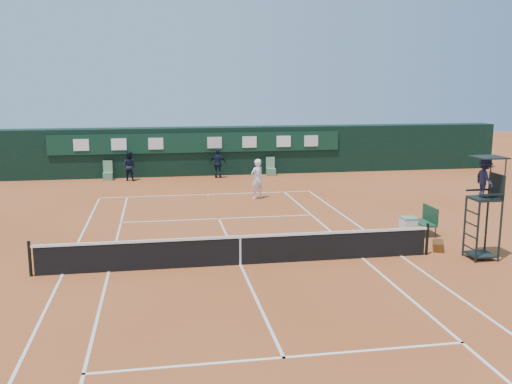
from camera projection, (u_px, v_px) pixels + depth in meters
ground at (240, 265)px, 18.32m from camera, size 90.00×90.00×0.00m
court_lines at (240, 265)px, 18.32m from camera, size 11.05×23.85×0.01m
tennis_net at (240, 250)px, 18.22m from camera, size 12.90×0.10×1.10m
back_wall at (198, 151)px, 36.16m from camera, size 40.00×1.65×3.00m
linesman_chair_left at (108, 175)px, 34.25m from camera, size 0.55×0.50×1.15m
linesman_chair_right at (271, 170)px, 35.93m from camera, size 0.55×0.50×1.15m
umpire_chair at (485, 186)px, 18.51m from camera, size 0.96×0.95×3.42m
player_bench at (427, 219)px, 21.92m from camera, size 0.56×1.20×1.10m
tennis_bag at (438, 246)px, 19.93m from camera, size 0.64×0.86×0.29m
cooler at (409, 225)px, 22.07m from camera, size 0.57×0.57×0.65m
tennis_ball at (254, 199)px, 28.45m from camera, size 0.06×0.06×0.06m
player at (257, 179)px, 28.63m from camera, size 0.88×0.79×2.01m
ball_kid_left at (129, 166)px, 33.96m from camera, size 1.05×0.95×1.75m
ball_kid_right at (218, 163)px, 34.90m from camera, size 1.12×0.69×1.78m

